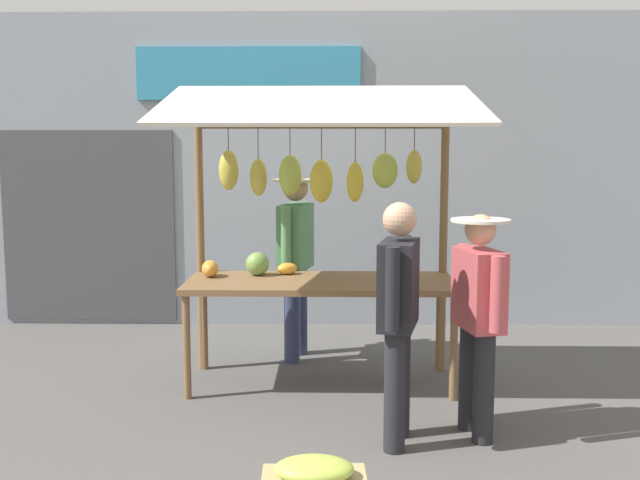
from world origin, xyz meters
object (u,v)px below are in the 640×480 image
Objects in this scene: market_stall at (317,198)px; shopper_in_striped_shirt at (398,307)px; shopper_with_ponytail at (478,309)px; vendor_with_sunhat at (296,251)px.

shopper_in_striped_shirt is at bearing 113.05° from market_stall.
market_stall is 1.74m from shopper_with_ponytail.
shopper_in_striped_shirt is (-0.56, 1.31, -0.62)m from market_stall.
market_stall reaches higher than shopper_in_striped_shirt.
shopper_in_striped_shirt is (-0.77, 1.99, -0.09)m from vendor_with_sunhat.
shopper_with_ponytail is (-1.11, 1.16, -0.67)m from market_stall.
shopper_with_ponytail is at bearing 48.39° from vendor_with_sunhat.
vendor_with_sunhat is 2.27m from shopper_with_ponytail.
shopper_in_striped_shirt is at bearing 33.96° from vendor_with_sunhat.
vendor_with_sunhat is (0.22, -0.68, -0.53)m from market_stall.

